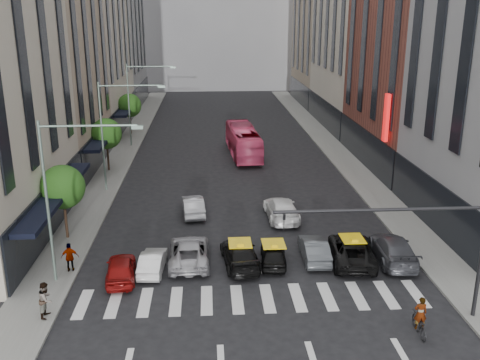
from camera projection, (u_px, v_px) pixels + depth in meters
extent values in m
plane|color=black|center=(259.00, 314.00, 26.70)|extent=(160.00, 160.00, 0.00)
cube|color=slate|center=(119.00, 160.00, 54.57)|extent=(3.00, 96.00, 0.15)
cube|color=slate|center=(341.00, 156.00, 55.94)|extent=(3.00, 96.00, 0.15)
cube|color=tan|center=(46.00, 40.00, 48.78)|extent=(8.00, 16.00, 24.00)
cube|color=gray|center=(111.00, 9.00, 83.13)|extent=(8.00, 18.00, 30.00)
cube|color=brown|center=(415.00, 29.00, 49.55)|extent=(8.00, 18.00, 26.00)
cube|color=tan|center=(326.00, 16.00, 85.45)|extent=(8.00, 18.00, 28.00)
cylinder|color=black|center=(65.00, 215.00, 35.01)|extent=(0.18, 0.18, 3.15)
sphere|color=#1F4313|center=(62.00, 187.00, 34.43)|extent=(2.88, 2.88, 2.88)
cylinder|color=black|center=(108.00, 154.00, 50.25)|extent=(0.18, 0.18, 3.15)
sphere|color=#1F4313|center=(106.00, 134.00, 49.67)|extent=(2.88, 2.88, 2.88)
cylinder|color=black|center=(130.00, 121.00, 65.49)|extent=(0.18, 0.18, 3.15)
sphere|color=#1F4313|center=(129.00, 105.00, 64.91)|extent=(2.88, 2.88, 2.88)
cylinder|color=gray|center=(47.00, 204.00, 28.47)|extent=(0.16, 0.16, 9.00)
cylinder|color=gray|center=(88.00, 126.00, 27.36)|extent=(5.00, 0.12, 0.12)
cube|color=gray|center=(137.00, 127.00, 27.54)|extent=(0.60, 0.25, 0.18)
cylinder|color=gray|center=(102.00, 137.00, 43.71)|extent=(0.16, 0.16, 9.00)
cylinder|color=gray|center=(130.00, 86.00, 42.60)|extent=(5.00, 0.12, 0.12)
cube|color=gray|center=(162.00, 87.00, 42.78)|extent=(0.60, 0.25, 0.18)
cylinder|color=gray|center=(129.00, 105.00, 58.95)|extent=(0.16, 0.16, 9.00)
cylinder|color=gray|center=(150.00, 67.00, 57.85)|extent=(5.00, 0.12, 0.12)
cube|color=gray|center=(173.00, 67.00, 58.02)|extent=(0.60, 0.25, 0.18)
cylinder|color=black|center=(480.00, 262.00, 25.47)|extent=(0.20, 0.20, 6.00)
cylinder|color=black|center=(382.00, 210.00, 24.34)|extent=(10.00, 0.16, 0.16)
imported|color=black|center=(284.00, 222.00, 24.22)|extent=(0.13, 0.16, 0.80)
cube|color=red|center=(386.00, 118.00, 44.71)|extent=(0.30, 0.70, 4.00)
imported|color=maroon|center=(121.00, 268.00, 29.97)|extent=(1.98, 4.12, 1.36)
imported|color=silver|center=(153.00, 262.00, 30.96)|extent=(1.52, 3.77, 1.22)
imported|color=#A8A7AC|center=(189.00, 252.00, 32.01)|extent=(2.47, 5.18, 1.43)
imported|color=black|center=(240.00, 254.00, 31.70)|extent=(2.43, 5.02, 1.41)
imported|color=black|center=(273.00, 254.00, 31.86)|extent=(1.87, 3.90, 1.28)
imported|color=#44484C|center=(314.00, 249.00, 32.43)|extent=(1.53, 4.19, 1.37)
imported|color=black|center=(352.00, 250.00, 32.15)|extent=(3.09, 5.57, 1.48)
imported|color=#44454C|center=(393.00, 249.00, 32.25)|extent=(2.53, 5.40, 1.53)
imported|color=#AFAFB5|center=(193.00, 206.00, 39.70)|extent=(1.94, 4.41, 1.41)
imported|color=white|center=(281.00, 209.00, 38.89)|extent=(2.33, 5.36, 1.54)
imported|color=#D53E68|center=(243.00, 141.00, 55.99)|extent=(3.28, 11.26, 3.10)
imported|color=black|center=(419.00, 324.00, 24.92)|extent=(0.77, 1.95, 1.01)
imported|color=gray|center=(422.00, 299.00, 24.52)|extent=(0.62, 0.43, 1.66)
imported|color=gray|center=(46.00, 299.00, 25.97)|extent=(0.76, 0.94, 1.82)
imported|color=gray|center=(70.00, 257.00, 30.59)|extent=(1.05, 0.53, 1.72)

